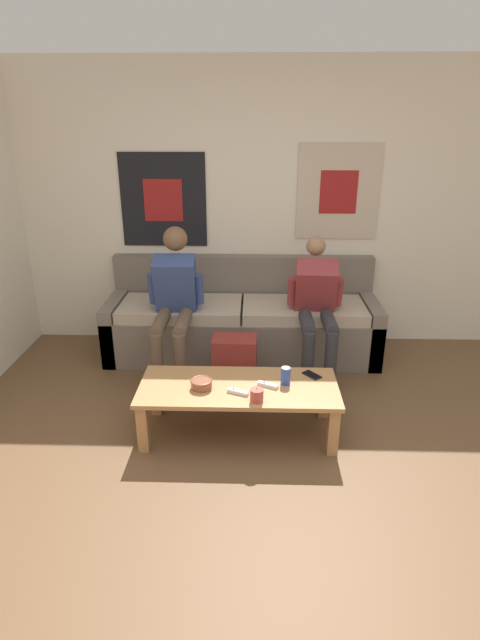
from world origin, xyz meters
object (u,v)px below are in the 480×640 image
object	(u,v)px
game_controller_near_right	(238,392)
ceramic_bowl	(201,383)
pillar_candle	(257,395)
cell_phone	(312,375)
backpack	(235,366)
coffee_table	(239,393)
game_controller_near_left	(268,385)
person_seated_teen	(317,304)
person_seated_adult	(174,299)
drink_can_blue	(286,376)
couch	(242,323)

from	to	relation	value
game_controller_near_right	ceramic_bowl	bearing A→B (deg)	164.84
pillar_candle	cell_phone	xyz separation A→B (m)	(0.39, 0.35, -0.04)
backpack	game_controller_near_right	xyz separation A→B (m)	(0.05, -0.68, 0.16)
coffee_table	game_controller_near_left	size ratio (longest dim) A/B	9.32
ceramic_bowl	person_seated_teen	bearing A→B (deg)	48.39
person_seated_adult	drink_can_blue	xyz separation A→B (m)	(0.88, -0.87, -0.24)
cell_phone	coffee_table	bearing A→B (deg)	-163.11
game_controller_near_left	cell_phone	world-z (taller)	game_controller_near_left
pillar_candle	couch	bearing A→B (deg)	94.94
coffee_table	person_seated_adult	distance (m)	1.12
person_seated_teen	backpack	world-z (taller)	person_seated_teen
backpack	coffee_table	bearing A→B (deg)	-84.96
backpack	drink_can_blue	world-z (taller)	drink_can_blue
backpack	game_controller_near_right	bearing A→B (deg)	-85.81
coffee_table	cell_phone	bearing A→B (deg)	16.89
person_seated_teen	pillar_candle	xyz separation A→B (m)	(-0.50, -1.13, -0.21)
pillar_candle	coffee_table	bearing A→B (deg)	122.00
drink_can_blue	game_controller_near_left	world-z (taller)	drink_can_blue
game_controller_near_right	pillar_candle	bearing A→B (deg)	-35.96
drink_can_blue	cell_phone	bearing A→B (deg)	32.55
person_seated_teen	ceramic_bowl	distance (m)	1.32
ceramic_bowl	game_controller_near_left	bearing A→B (deg)	4.04
backpack	pillar_candle	distance (m)	0.81
couch	pillar_candle	world-z (taller)	couch
game_controller_near_right	cell_phone	bearing A→B (deg)	27.06
coffee_table	game_controller_near_right	distance (m)	0.13
person_seated_teen	pillar_candle	distance (m)	1.25
coffee_table	game_controller_near_left	distance (m)	0.21
person_seated_adult	pillar_candle	world-z (taller)	person_seated_adult
couch	game_controller_near_right	distance (m)	1.41
coffee_table	cell_phone	size ratio (longest dim) A/B	9.15
couch	person_seated_adult	size ratio (longest dim) A/B	2.00
couch	game_controller_near_left	distance (m)	1.32
coffee_table	couch	bearing A→B (deg)	90.31
backpack	pillar_candle	size ratio (longest dim) A/B	4.80
couch	drink_can_blue	bearing A→B (deg)	-75.63
pillar_candle	game_controller_near_left	xyz separation A→B (m)	(0.08, 0.19, -0.03)
person_seated_adult	game_controller_near_left	bearing A→B (deg)	-50.12
couch	game_controller_near_left	size ratio (longest dim) A/B	16.85
person_seated_teen	cell_phone	bearing A→B (deg)	-97.85
person_seated_adult	backpack	size ratio (longest dim) A/B	2.65
backpack	drink_can_blue	distance (m)	0.69
ceramic_bowl	drink_can_blue	xyz separation A→B (m)	(0.56, 0.07, 0.03)
person_seated_teen	pillar_candle	world-z (taller)	person_seated_teen
person_seated_teen	game_controller_near_left	xyz separation A→B (m)	(-0.42, -0.94, -0.24)
person_seated_adult	cell_phone	bearing A→B (deg)	-34.83
person_seated_adult	person_seated_teen	distance (m)	1.18
coffee_table	person_seated_teen	xyz separation A→B (m)	(0.62, 0.93, 0.31)
drink_can_blue	game_controller_near_left	distance (m)	0.14
couch	coffee_table	bearing A→B (deg)	-89.69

